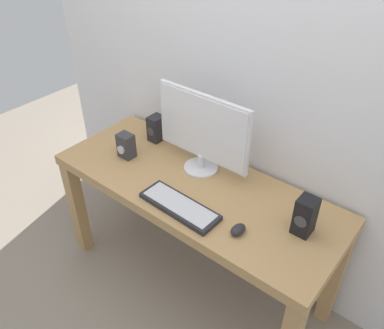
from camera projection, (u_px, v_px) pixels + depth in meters
The scene contains 9 objects.
ground_plane at pixel (194, 277), 2.56m from camera, with size 6.00×6.00×0.00m, color gray.
wall_back at pixel (241, 31), 1.90m from camera, with size 2.83×0.04×3.00m, color silver.
desk at pixel (194, 200), 2.17m from camera, with size 1.61×0.63×0.78m.
monitor at pixel (203, 131), 2.08m from camera, with size 0.57×0.19×0.45m.
keyboard_primary at pixel (180, 206), 1.94m from camera, with size 0.43×0.16×0.03m.
mouse at pixel (238, 230), 1.80m from camera, with size 0.06×0.09×0.04m, color #232328.
speaker_right at pixel (305, 216), 1.77m from camera, with size 0.08×0.09×0.19m.
speaker_left at pixel (156, 128), 2.41m from camera, with size 0.08×0.10×0.16m.
audio_controller at pixel (126, 146), 2.27m from camera, with size 0.09×0.08×0.15m.
Camera 1 is at (1.03, -1.28, 2.10)m, focal length 37.10 mm.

